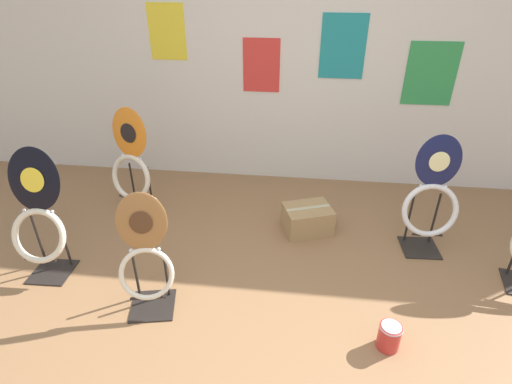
{
  "coord_description": "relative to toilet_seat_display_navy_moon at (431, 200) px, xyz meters",
  "views": [
    {
      "loc": [
        0.06,
        -1.38,
        1.98
      ],
      "look_at": [
        -0.23,
        1.08,
        0.55
      ],
      "focal_mm": 28.0,
      "sensor_mm": 36.0,
      "label": 1
    }
  ],
  "objects": [
    {
      "name": "toilet_seat_display_orange_sun",
      "position": [
        -2.44,
        0.27,
        -0.01
      ],
      "size": [
        0.43,
        0.35,
        0.96
      ],
      "color": "black",
      "rests_on": "ground_plane"
    },
    {
      "name": "toilet_seat_display_navy_moon",
      "position": [
        0.0,
        0.0,
        0.0
      ],
      "size": [
        0.42,
        0.29,
        0.95
      ],
      "color": "black",
      "rests_on": "ground_plane"
    },
    {
      "name": "paint_can",
      "position": [
        -0.41,
        -1.0,
        -0.36
      ],
      "size": [
        0.14,
        0.14,
        0.17
      ],
      "color": "red",
      "rests_on": "ground_plane"
    },
    {
      "name": "toilet_seat_display_woodgrain",
      "position": [
        -1.9,
        -0.83,
        -0.05
      ],
      "size": [
        0.37,
        0.33,
        0.82
      ],
      "color": "black",
      "rests_on": "ground_plane"
    },
    {
      "name": "ground_plane",
      "position": [
        -1.06,
        -1.29,
        -0.45
      ],
      "size": [
        14.0,
        14.0,
        0.0
      ],
      "primitive_type": "plane",
      "color": "#8E6642"
    },
    {
      "name": "toilet_seat_display_jazz_black",
      "position": [
        -2.75,
        -0.59,
        0.01
      ],
      "size": [
        0.4,
        0.32,
        0.94
      ],
      "color": "black",
      "rests_on": "ground_plane"
    },
    {
      "name": "wall_back",
      "position": [
        -1.06,
        1.13,
        0.85
      ],
      "size": [
        8.0,
        0.07,
        2.6
      ],
      "color": "silver",
      "rests_on": "ground_plane"
    },
    {
      "name": "storage_box",
      "position": [
        -0.9,
        0.15,
        -0.34
      ],
      "size": [
        0.46,
        0.4,
        0.22
      ],
      "color": "#A37F51",
      "rests_on": "ground_plane"
    }
  ]
}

